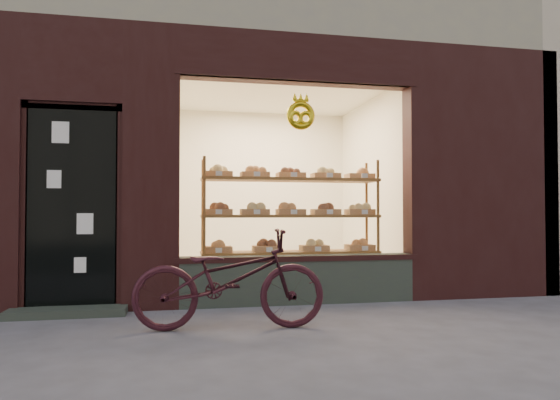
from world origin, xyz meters
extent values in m
plane|color=#4C4C51|center=(0.00, 0.00, 0.00)|extent=(90.00, 90.00, 0.00)
cube|color=#2E3431|center=(0.45, 2.12, 0.28)|extent=(2.70, 0.25, 0.55)
cube|color=black|center=(-2.00, 2.06, 1.10)|extent=(0.90, 0.04, 2.15)
cube|color=#2E3431|center=(-2.00, 1.90, 0.04)|extent=(1.15, 0.35, 0.08)
torus|color=yellow|center=(0.45, 2.02, 2.15)|extent=(0.33, 0.07, 0.33)
cube|color=brown|center=(0.45, 2.55, 0.05)|extent=(2.20, 0.45, 0.04)
cube|color=brown|center=(0.45, 2.55, 0.55)|extent=(2.20, 0.45, 0.03)
cube|color=brown|center=(0.45, 2.55, 1.00)|extent=(2.20, 0.45, 0.04)
cube|color=brown|center=(0.45, 2.55, 1.45)|extent=(2.20, 0.45, 0.04)
cylinder|color=brown|center=(-0.62, 2.35, 0.85)|extent=(0.04, 0.04, 1.70)
cylinder|color=brown|center=(1.52, 2.35, 0.85)|extent=(0.04, 0.04, 1.70)
cylinder|color=brown|center=(-0.62, 2.75, 0.85)|extent=(0.04, 0.04, 1.70)
cylinder|color=brown|center=(1.52, 2.75, 0.85)|extent=(0.04, 0.04, 1.70)
cube|color=#B06A3E|center=(-0.45, 2.55, 0.60)|extent=(0.34, 0.24, 0.07)
sphere|color=#C0823B|center=(-0.45, 2.55, 0.69)|extent=(0.11, 0.11, 0.11)
cube|color=silver|center=(-0.45, 2.36, 0.60)|extent=(0.07, 0.01, 0.05)
cube|color=#B06A3E|center=(0.15, 2.55, 0.60)|extent=(0.34, 0.24, 0.07)
sphere|color=brown|center=(0.15, 2.55, 0.69)|extent=(0.11, 0.11, 0.11)
cube|color=silver|center=(0.15, 2.36, 0.60)|extent=(0.08, 0.01, 0.05)
cube|color=#B06A3E|center=(0.75, 2.55, 0.60)|extent=(0.34, 0.24, 0.07)
sphere|color=#E8CC7C|center=(0.75, 2.55, 0.69)|extent=(0.11, 0.11, 0.11)
cube|color=silver|center=(0.75, 2.36, 0.60)|extent=(0.07, 0.01, 0.05)
cube|color=#B06A3E|center=(1.35, 2.55, 0.60)|extent=(0.34, 0.24, 0.07)
sphere|color=#C0823B|center=(1.35, 2.55, 0.69)|extent=(0.11, 0.11, 0.11)
cube|color=silver|center=(1.35, 2.36, 0.60)|extent=(0.08, 0.01, 0.05)
cube|color=#B06A3E|center=(-0.45, 2.55, 1.05)|extent=(0.34, 0.24, 0.07)
sphere|color=brown|center=(-0.45, 2.55, 1.14)|extent=(0.11, 0.11, 0.11)
cube|color=silver|center=(-0.45, 2.36, 1.05)|extent=(0.07, 0.01, 0.06)
cube|color=#B06A3E|center=(0.00, 2.55, 1.05)|extent=(0.34, 0.24, 0.07)
sphere|color=#E8CC7C|center=(0.00, 2.55, 1.14)|extent=(0.11, 0.11, 0.11)
cube|color=silver|center=(0.00, 2.36, 1.05)|extent=(0.07, 0.01, 0.06)
cube|color=#B06A3E|center=(0.45, 2.55, 1.05)|extent=(0.34, 0.24, 0.07)
sphere|color=#C0823B|center=(0.45, 2.55, 1.14)|extent=(0.11, 0.11, 0.11)
cube|color=silver|center=(0.45, 2.36, 1.05)|extent=(0.07, 0.01, 0.06)
cube|color=#B06A3E|center=(0.90, 2.55, 1.05)|extent=(0.34, 0.24, 0.07)
sphere|color=brown|center=(0.90, 2.55, 1.14)|extent=(0.11, 0.11, 0.11)
cube|color=silver|center=(0.90, 2.36, 1.05)|extent=(0.07, 0.01, 0.06)
cube|color=#B06A3E|center=(1.35, 2.55, 1.05)|extent=(0.34, 0.24, 0.07)
sphere|color=#E8CC7C|center=(1.35, 2.55, 1.14)|extent=(0.11, 0.11, 0.11)
cube|color=silver|center=(1.35, 2.36, 1.05)|extent=(0.08, 0.01, 0.06)
cube|color=#B06A3E|center=(-0.45, 2.55, 1.50)|extent=(0.34, 0.24, 0.07)
sphere|color=#E8CC7C|center=(-0.45, 2.55, 1.59)|extent=(0.11, 0.11, 0.11)
cube|color=silver|center=(-0.45, 2.36, 1.50)|extent=(0.07, 0.01, 0.06)
cube|color=#B06A3E|center=(0.00, 2.55, 1.50)|extent=(0.34, 0.24, 0.07)
sphere|color=#C0823B|center=(0.00, 2.55, 1.59)|extent=(0.11, 0.11, 0.11)
cube|color=silver|center=(0.00, 2.36, 1.50)|extent=(0.07, 0.01, 0.06)
cube|color=#B06A3E|center=(0.45, 2.55, 1.50)|extent=(0.34, 0.24, 0.07)
sphere|color=brown|center=(0.45, 2.55, 1.59)|extent=(0.11, 0.11, 0.11)
cube|color=silver|center=(0.45, 2.36, 1.50)|extent=(0.07, 0.01, 0.06)
cube|color=#B06A3E|center=(0.90, 2.55, 1.50)|extent=(0.34, 0.24, 0.07)
sphere|color=#E8CC7C|center=(0.90, 2.55, 1.59)|extent=(0.11, 0.11, 0.11)
cube|color=silver|center=(0.90, 2.36, 1.50)|extent=(0.07, 0.01, 0.06)
cube|color=#B06A3E|center=(1.35, 2.55, 1.50)|extent=(0.34, 0.24, 0.07)
sphere|color=#C0823B|center=(1.35, 2.55, 1.59)|extent=(0.11, 0.11, 0.11)
cube|color=silver|center=(1.35, 2.36, 1.50)|extent=(0.08, 0.01, 0.06)
imported|color=black|center=(-0.46, 1.00, 0.45)|extent=(1.74, 0.71, 0.89)
camera|label=1|loc=(-0.89, -3.47, 1.04)|focal=32.00mm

